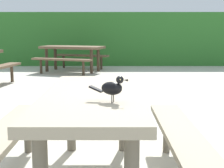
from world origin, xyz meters
name	(u,v)px	position (x,y,z in m)	size (l,w,h in m)	color
hedge_wall	(106,38)	(0.00, 9.31, 0.89)	(28.00, 2.25, 1.78)	#2D6B28
picnic_table_foreground	(93,116)	(0.07, -0.17, 0.56)	(1.68, 1.80, 0.74)	gray
bird_grackle	(113,87)	(0.23, -0.51, 0.84)	(0.27, 0.15, 0.18)	black
picnic_table_mid_left	(73,52)	(-0.93, 6.81, 0.56)	(2.15, 2.13, 0.74)	brown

